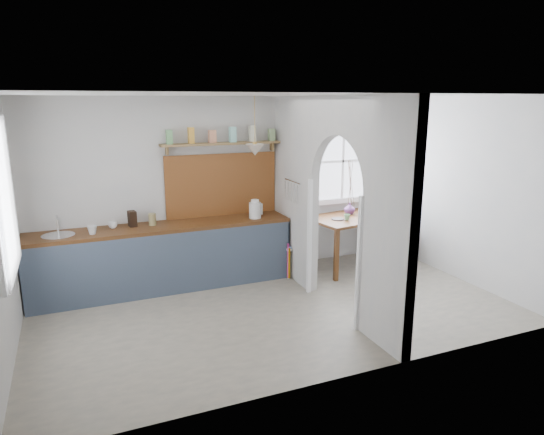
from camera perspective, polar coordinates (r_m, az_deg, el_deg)
name	(u,v)px	position (r m, az deg, el deg)	size (l,w,h in m)	color
floor	(278,311)	(6.12, 0.68, -10.92)	(5.80, 3.20, 0.01)	gray
ceiling	(278,95)	(5.56, 0.76, 14.23)	(5.80, 3.20, 0.01)	beige
walls	(278,209)	(5.70, 0.72, 1.05)	(5.81, 3.21, 2.60)	beige
partition	(328,191)	(6.03, 6.63, 3.12)	(0.12, 3.20, 2.60)	beige
nook_window	(343,161)	(7.84, 8.33, 6.58)	(1.76, 0.10, 1.30)	white
counter	(164,256)	(6.85, -12.56, -4.45)	(3.50, 0.60, 0.90)	#553217
sink	(58,236)	(6.61, -23.84, -2.02)	(0.40, 0.40, 0.02)	silver
backsplash	(222,185)	(7.08, -5.91, 3.86)	(1.65, 0.03, 0.90)	brown
shelf	(223,140)	(6.91, -5.83, 9.04)	(1.75, 0.20, 0.21)	olive
pendant_lamp	(255,150)	(6.72, -2.03, 7.97)	(0.26, 0.26, 0.16)	silver
utensil_rail	(293,181)	(6.72, 2.44, 4.27)	(0.02, 0.02, 0.50)	silver
dining_table	(350,242)	(7.63, 9.19, -2.84)	(1.28, 0.86, 0.80)	#553217
chair_left	(294,243)	(7.25, 2.63, -3.06)	(0.42, 0.42, 0.92)	white
chair_right	(399,231)	(8.13, 14.69, -1.55)	(0.43, 0.43, 0.95)	white
kettle	(255,209)	(6.91, -2.02, 1.03)	(0.23, 0.18, 0.27)	silver
mug_a	(92,230)	(6.49, -20.39, -1.38)	(0.12, 0.12, 0.11)	silver
mug_b	(113,225)	(6.72, -18.23, -0.82)	(0.12, 0.12, 0.09)	white
knife_block	(132,219)	(6.73, -16.12, -0.13)	(0.09, 0.13, 0.21)	black
jar	(152,219)	(6.72, -13.89, -0.22)	(0.10, 0.10, 0.16)	olive
towel_magenta	(288,261)	(7.06, 1.89, -5.12)	(0.02, 0.03, 0.52)	#BD2C7B
towel_orange	(289,263)	(7.03, 2.04, -5.41)	(0.02, 0.03, 0.45)	#C07405
bowl	(369,213)	(7.65, 11.36, 0.51)	(0.32, 0.32, 0.08)	white
table_cup	(347,217)	(7.31, 8.82, 0.05)	(0.09, 0.09, 0.09)	#6EA26D
plate	(338,219)	(7.33, 7.74, -0.17)	(0.19, 0.19, 0.02)	#31292A
vase	(350,208)	(7.69, 9.11, 1.07)	(0.17, 0.17, 0.18)	#63336E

